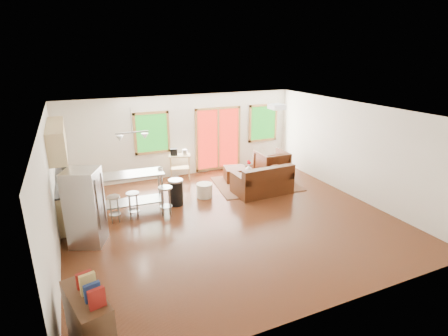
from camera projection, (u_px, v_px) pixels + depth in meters
name	position (u px, v px, depth m)	size (l,w,h in m)	color
floor	(229.00, 219.00, 8.50)	(7.50, 7.00, 0.02)	#38190C
ceiling	(230.00, 111.00, 7.67)	(7.50, 7.00, 0.02)	white
back_wall	(183.00, 136.00, 11.13)	(7.50, 0.02, 2.60)	silver
left_wall	(50.00, 193.00, 6.64)	(0.02, 7.00, 2.60)	silver
right_wall	(354.00, 150.00, 9.54)	(0.02, 7.00, 2.60)	silver
front_wall	(331.00, 237.00, 5.05)	(7.50, 0.02, 2.60)	silver
window_left	(152.00, 133.00, 10.64)	(1.10, 0.05, 1.30)	#145313
french_doors	(218.00, 139.00, 11.61)	(1.60, 0.05, 2.10)	#AC1A0F
window_right	(263.00, 123.00, 12.14)	(1.10, 0.05, 1.30)	#145313
rug	(256.00, 184.00, 10.68)	(2.43, 1.87, 0.02)	#4E5F39
loveseat	(263.00, 182.00, 9.91)	(1.63, 0.96, 0.85)	black
coffee_table	(259.00, 173.00, 10.76)	(0.96, 0.63, 0.36)	#382213
armchair	(272.00, 162.00, 11.24)	(0.91, 0.85, 0.93)	black
ottoman	(235.00, 174.00, 10.91)	(0.65, 0.65, 0.44)	black
pouf	(204.00, 190.00, 9.70)	(0.44, 0.44, 0.39)	beige
vase	(249.00, 167.00, 10.55)	(0.20, 0.21, 0.35)	silver
book	(272.00, 167.00, 10.48)	(0.23, 0.03, 0.30)	maroon
cabinets	(67.00, 181.00, 8.33)	(0.64, 2.24, 2.30)	tan
refrigerator	(85.00, 208.00, 7.16)	(0.84, 0.83, 1.63)	#B7BABC
island	(131.00, 186.00, 8.66)	(1.63, 0.74, 1.01)	#B7BABC
cup	(160.00, 169.00, 8.88)	(0.14, 0.11, 0.14)	white
bar_stool_a	(114.00, 203.00, 8.19)	(0.31, 0.31, 0.65)	#B7BABC
bar_stool_b	(133.00, 199.00, 8.35)	(0.38, 0.38, 0.66)	#B7BABC
bar_stool_c	(165.00, 194.00, 8.54)	(0.38, 0.38, 0.73)	#B7BABC
trash_can	(176.00, 192.00, 9.16)	(0.48, 0.48, 0.70)	black
kitchen_cart	(179.00, 158.00, 10.90)	(0.75, 0.59, 1.01)	tan
bookshelf	(89.00, 322.00, 4.61)	(0.62, 1.06, 1.18)	#382213
ceiling_flush	(277.00, 107.00, 8.84)	(0.35, 0.35, 0.12)	white
pendant_light	(132.00, 137.00, 8.47)	(0.80, 0.18, 0.79)	gray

